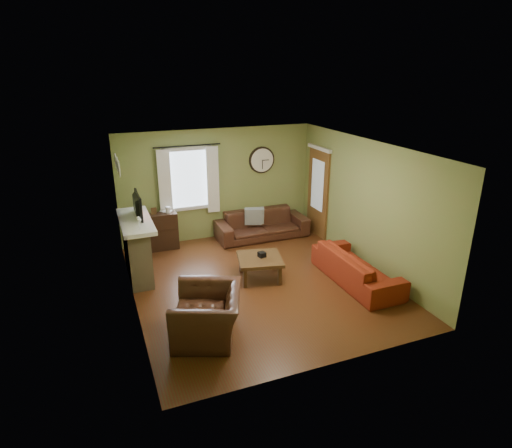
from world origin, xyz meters
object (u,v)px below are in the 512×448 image
object	(u,v)px
sofa_red	(356,267)
coffee_table	(260,268)
sofa_brown	(262,224)
bookshelf	(162,231)
armchair	(207,314)

from	to	relation	value
sofa_red	coffee_table	world-z (taller)	sofa_red
sofa_brown	coffee_table	size ratio (longest dim) A/B	2.65
bookshelf	sofa_red	world-z (taller)	bookshelf
sofa_red	armchair	world-z (taller)	armchair
sofa_red	armchair	xyz separation A→B (m)	(-3.12, -0.67, 0.07)
sofa_brown	sofa_red	distance (m)	2.90
sofa_brown	sofa_red	bearing A→B (deg)	-73.65
bookshelf	sofa_brown	distance (m)	2.38
bookshelf	armchair	distance (m)	3.61
sofa_red	armchair	size ratio (longest dim) A/B	1.82
coffee_table	sofa_brown	bearing A→B (deg)	66.75
armchair	sofa_red	bearing A→B (deg)	123.15
sofa_brown	armchair	world-z (taller)	armchair
bookshelf	armchair	xyz separation A→B (m)	(0.07, -3.61, -0.05)
bookshelf	coffee_table	world-z (taller)	bookshelf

